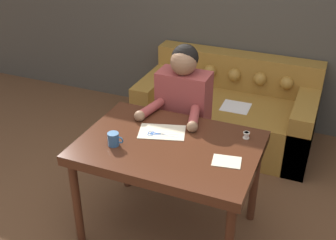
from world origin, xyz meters
The scene contains 9 objects.
ground_plane centered at (0.00, 0.00, 0.00)m, with size 16.00×16.00×0.00m, color brown.
dining_table centered at (0.06, 0.15, 0.69)m, with size 1.20×0.84×0.77m.
couch centered at (0.08, 1.63, 0.29)m, with size 1.68×0.91×0.80m.
person centered at (-0.06, 0.73, 0.64)m, with size 0.49×0.56×1.25m.
pattern_paper_main centered at (-0.04, 0.26, 0.77)m, with size 0.37×0.29×0.00m.
pattern_paper_offcut centered at (0.48, 0.09, 0.77)m, with size 0.20×0.16×0.00m.
scissors centered at (-0.06, 0.22, 0.77)m, with size 0.21×0.11×0.01m.
mug centered at (-0.27, -0.01, 0.82)m, with size 0.11×0.08×0.09m.
thread_spool centered at (0.52, 0.41, 0.79)m, with size 0.04×0.04×0.05m.
Camera 1 is at (0.98, -2.05, 2.28)m, focal length 45.00 mm.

